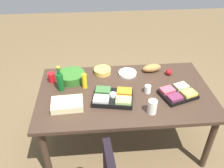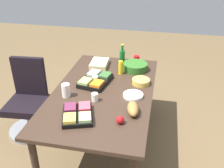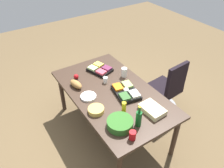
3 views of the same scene
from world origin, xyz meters
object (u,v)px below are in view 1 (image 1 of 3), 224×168
at_px(mustard_bottle, 84,81).
at_px(chip_bowl, 102,71).
at_px(fruit_platter, 178,93).
at_px(bread_loaf, 152,68).
at_px(paper_plate_stack, 127,73).
at_px(paper_cup, 148,89).
at_px(red_solo_cup, 52,77).
at_px(veggie_tray, 113,97).
at_px(apple_red, 169,72).
at_px(mayo_jar, 152,107).
at_px(salad_bowl, 72,76).
at_px(sheet_cake, 67,104).
at_px(wine_bottle, 60,81).
at_px(conference_table, 125,97).

xyz_separation_m(mustard_bottle, chip_bowl, (-0.22, -0.28, -0.06)).
relative_size(fruit_platter, bread_loaf, 1.79).
distance_m(paper_plate_stack, paper_cup, 0.42).
xyz_separation_m(paper_plate_stack, red_solo_cup, (0.91, 0.08, 0.04)).
bearing_deg(veggie_tray, chip_bowl, -80.94).
bearing_deg(fruit_platter, apple_red, -92.11).
relative_size(veggie_tray, fruit_platter, 1.09).
bearing_deg(paper_plate_stack, mayo_jar, 101.62).
height_order(red_solo_cup, salad_bowl, red_solo_cup).
relative_size(fruit_platter, sheet_cake, 1.34).
bearing_deg(sheet_cake, mayo_jar, 169.48).
bearing_deg(mustard_bottle, apple_red, -170.18).
bearing_deg(fruit_platter, paper_cup, -15.28).
height_order(paper_cup, salad_bowl, salad_bowl).
relative_size(wine_bottle, paper_plate_stack, 1.39).
bearing_deg(fruit_platter, conference_table, -12.45).
bearing_deg(salad_bowl, paper_plate_stack, -174.58).
height_order(paper_plate_stack, chip_bowl, chip_bowl).
bearing_deg(apple_red, mustard_bottle, 9.82).
bearing_deg(veggie_tray, wine_bottle, -21.83).
relative_size(conference_table, mustard_bottle, 10.90).
xyz_separation_m(wine_bottle, red_solo_cup, (0.12, -0.18, -0.06)).
bearing_deg(wine_bottle, bread_loaf, -164.89).
bearing_deg(fruit_platter, chip_bowl, -33.41).
height_order(paper_plate_stack, paper_cup, paper_cup).
relative_size(veggie_tray, chip_bowl, 2.23).
height_order(conference_table, sheet_cake, sheet_cake).
relative_size(fruit_platter, chip_bowl, 2.05).
bearing_deg(paper_plate_stack, apple_red, 173.76).
xyz_separation_m(mayo_jar, mustard_bottle, (0.67, -0.48, 0.01)).
bearing_deg(veggie_tray, conference_table, -137.56).
xyz_separation_m(conference_table, wine_bottle, (0.71, -0.09, 0.20)).
distance_m(wine_bottle, mayo_jar, 1.04).
relative_size(sheet_cake, chip_bowl, 1.52).
bearing_deg(salad_bowl, mustard_bottle, 133.10).
height_order(wine_bottle, bread_loaf, wine_bottle).
xyz_separation_m(mustard_bottle, bread_loaf, (-0.83, -0.27, -0.04)).
height_order(fruit_platter, chip_bowl, fruit_platter).
bearing_deg(red_solo_cup, salad_bowl, -177.19).
distance_m(conference_table, apple_red, 0.66).
bearing_deg(mustard_bottle, fruit_platter, 166.64).
height_order(fruit_platter, paper_cup, paper_cup).
height_order(paper_plate_stack, red_solo_cup, red_solo_cup).
xyz_separation_m(paper_plate_stack, salad_bowl, (0.68, 0.06, 0.03)).
relative_size(mayo_jar, sheet_cake, 0.47).
distance_m(veggie_tray, paper_plate_stack, 0.53).
bearing_deg(red_solo_cup, conference_table, 161.97).
distance_m(red_solo_cup, bread_loaf, 1.23).
distance_m(sheet_cake, chip_bowl, 0.72).
relative_size(sheet_cake, bread_loaf, 1.33).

